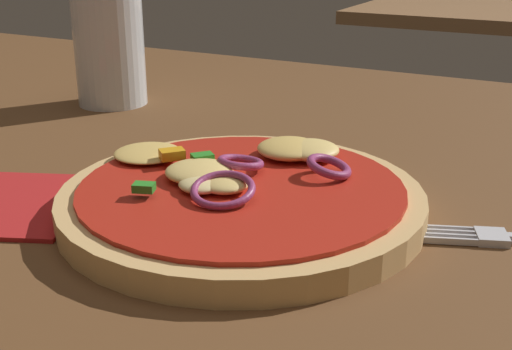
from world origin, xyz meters
TOP-DOWN VIEW (x-y plane):
  - dining_table at (0.00, 0.00)m, footprint 1.39×1.01m
  - pizza at (0.05, 0.03)m, footprint 0.23×0.23m
  - beer_glass at (-0.20, 0.21)m, footprint 0.07×0.07m

SIDE VIEW (x-z plane):
  - dining_table at x=0.00m, z-range 0.00..0.03m
  - pizza at x=0.05m, z-range 0.02..0.06m
  - beer_glass at x=-0.20m, z-range 0.02..0.15m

